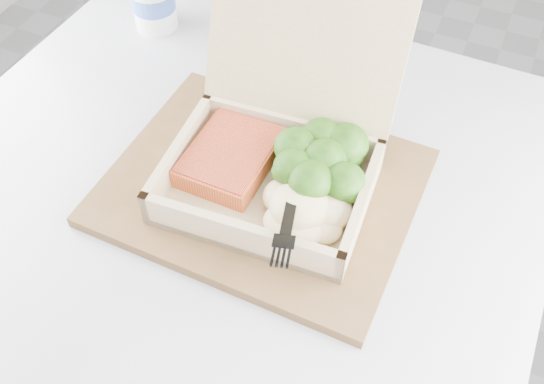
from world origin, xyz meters
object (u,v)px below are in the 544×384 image
at_px(serving_tray, 262,187).
at_px(paper_cup, 153,1).
at_px(takeout_container, 280,138).
at_px(cafe_table, 228,272).

distance_m(serving_tray, paper_cup, 0.37).
relative_size(takeout_container, paper_cup, 3.20).
bearing_deg(paper_cup, takeout_container, -35.16).
bearing_deg(takeout_container, paper_cup, 141.35).
xyz_separation_m(serving_tray, takeout_container, (0.01, 0.03, 0.06)).
distance_m(cafe_table, paper_cup, 0.41).
relative_size(serving_tray, takeout_container, 1.34).
height_order(serving_tray, paper_cup, paper_cup).
xyz_separation_m(cafe_table, serving_tray, (0.05, 0.02, 0.19)).
bearing_deg(paper_cup, serving_tray, -39.80).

